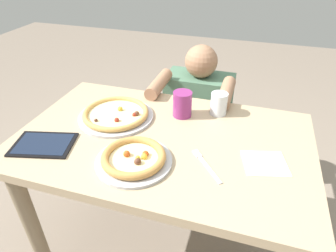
{
  "coord_description": "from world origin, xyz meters",
  "views": [
    {
      "loc": [
        0.32,
        -0.96,
        1.47
      ],
      "look_at": [
        0.01,
        0.05,
        0.78
      ],
      "focal_mm": 31.28,
      "sensor_mm": 36.0,
      "label": 1
    }
  ],
  "objects_px": {
    "pizza_far": "(116,114)",
    "diner_seated": "(197,124)",
    "tablet": "(44,144)",
    "pizza_near": "(134,158)",
    "fork": "(205,164)",
    "water_cup_clear": "(219,103)",
    "drink_cup_colored": "(182,104)"
  },
  "relations": [
    {
      "from": "water_cup_clear",
      "to": "tablet",
      "type": "xyz_separation_m",
      "value": [
        -0.64,
        -0.46,
        -0.05
      ]
    },
    {
      "from": "fork",
      "to": "pizza_far",
      "type": "bearing_deg",
      "value": 156.06
    },
    {
      "from": "pizza_far",
      "to": "water_cup_clear",
      "type": "height_order",
      "value": "water_cup_clear"
    },
    {
      "from": "pizza_far",
      "to": "fork",
      "type": "height_order",
      "value": "pizza_far"
    },
    {
      "from": "pizza_near",
      "to": "diner_seated",
      "type": "height_order",
      "value": "diner_seated"
    },
    {
      "from": "pizza_near",
      "to": "fork",
      "type": "distance_m",
      "value": 0.27
    },
    {
      "from": "pizza_near",
      "to": "fork",
      "type": "height_order",
      "value": "pizza_near"
    },
    {
      "from": "pizza_far",
      "to": "tablet",
      "type": "relative_size",
      "value": 1.28
    },
    {
      "from": "pizza_near",
      "to": "pizza_far",
      "type": "bearing_deg",
      "value": 126.86
    },
    {
      "from": "diner_seated",
      "to": "tablet",
      "type": "bearing_deg",
      "value": -119.08
    },
    {
      "from": "fork",
      "to": "diner_seated",
      "type": "bearing_deg",
      "value": 103.44
    },
    {
      "from": "pizza_near",
      "to": "diner_seated",
      "type": "bearing_deg",
      "value": 84.79
    },
    {
      "from": "pizza_far",
      "to": "diner_seated",
      "type": "distance_m",
      "value": 0.72
    },
    {
      "from": "pizza_near",
      "to": "water_cup_clear",
      "type": "distance_m",
      "value": 0.52
    },
    {
      "from": "water_cup_clear",
      "to": "diner_seated",
      "type": "height_order",
      "value": "diner_seated"
    },
    {
      "from": "pizza_far",
      "to": "fork",
      "type": "bearing_deg",
      "value": -23.94
    },
    {
      "from": "pizza_far",
      "to": "diner_seated",
      "type": "bearing_deg",
      "value": 63.35
    },
    {
      "from": "tablet",
      "to": "pizza_near",
      "type": "bearing_deg",
      "value": 1.49
    },
    {
      "from": "pizza_near",
      "to": "pizza_far",
      "type": "height_order",
      "value": "pizza_near"
    },
    {
      "from": "fork",
      "to": "tablet",
      "type": "bearing_deg",
      "value": -173.2
    },
    {
      "from": "pizza_near",
      "to": "drink_cup_colored",
      "type": "height_order",
      "value": "drink_cup_colored"
    },
    {
      "from": "water_cup_clear",
      "to": "fork",
      "type": "height_order",
      "value": "water_cup_clear"
    },
    {
      "from": "pizza_near",
      "to": "fork",
      "type": "xyz_separation_m",
      "value": [
        0.26,
        0.07,
        -0.02
      ]
    },
    {
      "from": "pizza_far",
      "to": "tablet",
      "type": "height_order",
      "value": "pizza_far"
    },
    {
      "from": "water_cup_clear",
      "to": "drink_cup_colored",
      "type": "bearing_deg",
      "value": -157.32
    },
    {
      "from": "drink_cup_colored",
      "to": "diner_seated",
      "type": "relative_size",
      "value": 0.13
    },
    {
      "from": "pizza_near",
      "to": "fork",
      "type": "bearing_deg",
      "value": 14.61
    },
    {
      "from": "pizza_near",
      "to": "pizza_far",
      "type": "xyz_separation_m",
      "value": [
        -0.21,
        0.27,
        -0.0
      ]
    },
    {
      "from": "pizza_near",
      "to": "drink_cup_colored",
      "type": "relative_size",
      "value": 2.4
    },
    {
      "from": "diner_seated",
      "to": "fork",
      "type": "bearing_deg",
      "value": -76.56
    },
    {
      "from": "pizza_near",
      "to": "water_cup_clear",
      "type": "height_order",
      "value": "water_cup_clear"
    },
    {
      "from": "water_cup_clear",
      "to": "diner_seated",
      "type": "distance_m",
      "value": 0.57
    }
  ]
}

